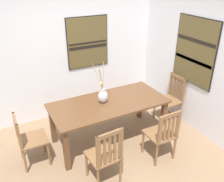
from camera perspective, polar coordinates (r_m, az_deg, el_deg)
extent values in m
cube|color=#8E7051|center=(4.10, 0.41, -16.28)|extent=(6.40, 6.40, 0.03)
cube|color=silver|center=(4.93, -9.94, 9.45)|extent=(6.40, 0.12, 2.70)
cube|color=silver|center=(4.45, 22.23, 5.95)|extent=(0.12, 6.40, 2.70)
cube|color=brown|center=(4.13, -0.77, -2.88)|extent=(1.97, 0.92, 0.03)
cube|color=brown|center=(3.79, -10.65, -13.50)|extent=(0.08, 0.08, 0.72)
cube|color=brown|center=(4.50, 11.90, -6.45)|extent=(0.08, 0.08, 0.72)
cube|color=brown|center=(4.38, -13.77, -7.66)|extent=(0.08, 0.08, 0.72)
cube|color=brown|center=(5.01, 6.53, -2.34)|extent=(0.08, 0.08, 0.72)
ellipsoid|color=silver|center=(4.07, -2.14, -1.29)|extent=(0.17, 0.15, 0.23)
cylinder|color=silver|center=(4.02, -2.17, 0.28)|extent=(0.08, 0.08, 0.04)
cylinder|color=#997F5B|center=(3.95, -2.57, 3.06)|extent=(0.03, 0.06, 0.37)
cylinder|color=#997F5B|center=(3.97, -3.43, 3.50)|extent=(0.11, 0.18, 0.41)
cylinder|color=#997F5B|center=(3.98, -2.09, 3.71)|extent=(0.09, 0.13, 0.43)
cylinder|color=#997F5B|center=(3.88, -2.58, 2.68)|extent=(0.10, 0.09, 0.38)
sphere|color=#E5CC4C|center=(3.92, -2.58, 1.84)|extent=(0.05, 0.05, 0.05)
cube|color=brown|center=(4.00, -18.04, -10.69)|extent=(0.42, 0.42, 0.03)
cylinder|color=brown|center=(4.29, -15.70, -11.19)|extent=(0.04, 0.04, 0.42)
cylinder|color=brown|center=(4.01, -14.51, -14.09)|extent=(0.04, 0.04, 0.42)
cylinder|color=brown|center=(4.27, -20.48, -12.27)|extent=(0.04, 0.04, 0.42)
cylinder|color=brown|center=(3.99, -19.68, -15.28)|extent=(0.04, 0.04, 0.42)
cube|color=brown|center=(4.01, -21.64, -7.27)|extent=(0.04, 0.04, 0.42)
cube|color=brown|center=(3.71, -20.90, -10.11)|extent=(0.04, 0.04, 0.42)
cube|color=brown|center=(3.77, -21.74, -6.36)|extent=(0.04, 0.38, 0.06)
cube|color=brown|center=(4.00, -21.55, -7.66)|extent=(0.02, 0.04, 0.33)
cube|color=brown|center=(3.94, -21.40, -8.23)|extent=(0.02, 0.04, 0.33)
cube|color=brown|center=(3.87, -21.25, -8.82)|extent=(0.02, 0.04, 0.33)
cube|color=brown|center=(3.81, -21.09, -9.43)|extent=(0.02, 0.04, 0.33)
cube|color=brown|center=(3.75, -20.92, -10.06)|extent=(0.02, 0.04, 0.33)
cube|color=brown|center=(3.54, -2.12, -14.81)|extent=(0.44, 0.44, 0.03)
cylinder|color=brown|center=(3.75, -5.98, -16.69)|extent=(0.04, 0.04, 0.42)
cylinder|color=brown|center=(3.87, -1.01, -14.87)|extent=(0.04, 0.04, 0.42)
cylinder|color=brown|center=(3.52, -3.26, -20.20)|extent=(0.04, 0.04, 0.42)
cylinder|color=brown|center=(3.64, 1.99, -18.08)|extent=(0.04, 0.04, 0.42)
cube|color=brown|center=(3.17, -3.40, -14.29)|extent=(0.04, 0.04, 0.50)
cube|color=brown|center=(3.31, 2.22, -12.20)|extent=(0.04, 0.04, 0.50)
cube|color=brown|center=(3.10, -0.53, -10.12)|extent=(0.38, 0.05, 0.06)
cube|color=brown|center=(3.19, -2.94, -14.33)|extent=(0.04, 0.02, 0.41)
cube|color=brown|center=(3.22, -1.71, -13.89)|extent=(0.04, 0.02, 0.41)
cube|color=brown|center=(3.25, -0.52, -13.44)|extent=(0.04, 0.02, 0.41)
cube|color=brown|center=(3.28, 0.66, -13.00)|extent=(0.04, 0.02, 0.41)
cube|color=brown|center=(3.31, 1.80, -12.56)|extent=(0.04, 0.02, 0.41)
cube|color=brown|center=(4.97, 13.05, -2.20)|extent=(0.44, 0.44, 0.03)
cylinder|color=brown|center=(4.86, 12.66, -5.93)|extent=(0.04, 0.04, 0.42)
cylinder|color=brown|center=(5.08, 9.93, -4.10)|extent=(0.04, 0.04, 0.42)
cylinder|color=brown|center=(5.09, 15.65, -4.72)|extent=(0.04, 0.04, 0.42)
cylinder|color=brown|center=(5.30, 12.91, -3.03)|extent=(0.04, 0.04, 0.42)
cube|color=brown|center=(4.87, 16.42, 0.12)|extent=(0.04, 0.04, 0.48)
cube|color=brown|center=(5.09, 13.53, 1.68)|extent=(0.04, 0.04, 0.48)
cube|color=brown|center=(4.89, 15.23, 3.14)|extent=(0.05, 0.38, 0.06)
cube|color=brown|center=(4.89, 16.16, 0.09)|extent=(0.02, 0.04, 0.39)
cube|color=brown|center=(4.94, 15.54, 0.43)|extent=(0.02, 0.04, 0.39)
cube|color=brown|center=(4.98, 14.92, 0.76)|extent=(0.02, 0.04, 0.39)
cube|color=brown|center=(5.03, 14.32, 1.09)|extent=(0.02, 0.04, 0.39)
cube|color=brown|center=(5.08, 13.73, 1.41)|extent=(0.02, 0.04, 0.39)
cube|color=brown|center=(3.99, 11.10, -9.80)|extent=(0.42, 0.42, 0.03)
cylinder|color=brown|center=(4.15, 7.28, -11.78)|extent=(0.04, 0.04, 0.42)
cylinder|color=brown|center=(4.33, 11.25, -10.25)|extent=(0.04, 0.04, 0.42)
cylinder|color=brown|center=(3.93, 10.36, -14.56)|extent=(0.04, 0.04, 0.42)
cylinder|color=brown|center=(4.13, 14.42, -12.78)|extent=(0.04, 0.04, 0.42)
cube|color=brown|center=(3.64, 11.06, -9.07)|extent=(0.04, 0.04, 0.47)
cube|color=brown|center=(3.85, 15.30, -7.43)|extent=(0.04, 0.04, 0.47)
cube|color=brown|center=(3.63, 13.58, -5.59)|extent=(0.38, 0.03, 0.06)
cube|color=brown|center=(3.66, 11.39, -9.13)|extent=(0.04, 0.02, 0.38)
cube|color=brown|center=(3.70, 12.32, -8.77)|extent=(0.04, 0.02, 0.38)
cube|color=brown|center=(3.75, 13.22, -8.42)|extent=(0.04, 0.02, 0.38)
cube|color=brown|center=(3.79, 14.10, -8.07)|extent=(0.04, 0.02, 0.38)
cube|color=brown|center=(3.84, 14.97, -7.73)|extent=(0.04, 0.02, 0.38)
cube|color=black|center=(4.96, -5.74, 11.26)|extent=(0.86, 0.04, 1.02)
cube|color=brown|center=(4.94, -5.64, 11.21)|extent=(0.83, 0.01, 0.99)
cube|color=black|center=(4.94, -5.61, 11.14)|extent=(0.80, 0.00, 0.04)
cube|color=black|center=(4.96, -5.57, 10.22)|extent=(0.80, 0.00, 0.07)
cube|color=black|center=(4.57, 18.85, 8.75)|extent=(0.04, 0.92, 1.19)
cube|color=brown|center=(4.56, 18.66, 8.72)|extent=(0.01, 0.89, 1.16)
cube|color=black|center=(4.60, 18.32, 6.81)|extent=(0.00, 0.86, 0.05)
cube|color=black|center=(4.50, 18.98, 11.08)|extent=(0.00, 0.86, 0.06)
cube|color=black|center=(4.60, 18.32, 6.81)|extent=(0.00, 0.86, 0.06)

